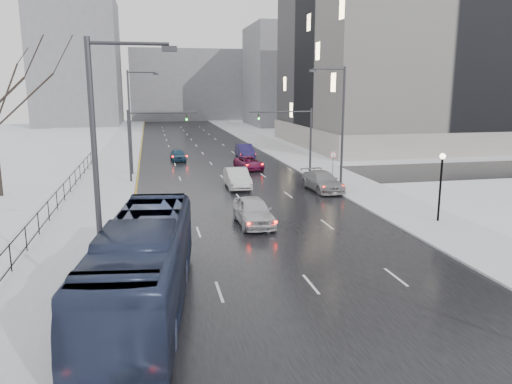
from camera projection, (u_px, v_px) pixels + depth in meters
road at (209, 161)px, 57.99m from camera, size 16.00×150.00×0.04m
cross_road at (224, 179)px, 46.50m from camera, size 130.00×10.00×0.04m
sidewalk_left at (116, 163)px, 55.85m from camera, size 5.00×150.00×0.16m
sidewalk_right at (296, 158)px, 60.11m from camera, size 5.00×150.00×0.16m
park_strip at (25, 166)px, 53.93m from camera, size 14.00×150.00×0.12m
tree_park_e at (1, 197)px, 38.99m from camera, size 9.45×9.45×13.50m
iron_fence at (30, 231)px, 26.45m from camera, size 0.06×70.00×1.30m
streetlight_r_mid at (340, 123)px, 39.35m from camera, size 2.95×0.25×10.00m
streetlight_l_near at (103, 171)px, 16.89m from camera, size 2.95×0.25×10.00m
streetlight_l_far at (132, 117)px, 47.53m from camera, size 2.95×0.25×10.00m
lamppost_r_mid at (441, 177)px, 30.90m from camera, size 0.36×0.36×4.28m
mast_signal_right at (300, 134)px, 47.15m from camera, size 6.10×0.33×6.50m
mast_signal_left at (141, 137)px, 44.18m from camera, size 6.10×0.33×6.50m
no_uturn_sign at (333, 158)px, 44.07m from camera, size 0.60×0.06×2.70m
civic_building at (432, 68)px, 74.28m from camera, size 41.00×31.00×24.80m
bldg_far_right at (302, 76)px, 114.08m from camera, size 24.00×20.00×22.00m
bldg_far_left at (78, 62)px, 112.91m from camera, size 18.00×22.00×28.00m
bldg_far_center at (188, 85)px, 133.57m from camera, size 30.00×18.00×18.00m
bus at (144, 265)px, 18.92m from camera, size 4.57×12.83×3.50m
sedan_center_near at (253, 211)px, 30.85m from camera, size 2.12×5.09×1.72m
sedan_right_near at (237, 178)px, 42.26m from camera, size 1.81×5.11×1.68m
sedan_right_cross at (249, 163)px, 51.95m from camera, size 2.80×5.01×1.32m
sedan_right_far at (322, 181)px, 41.12m from camera, size 2.55×5.53×1.57m
sedan_center_far at (178, 155)px, 58.06m from camera, size 1.82×4.05×1.35m
sedan_right_distant at (245, 151)px, 60.47m from camera, size 1.83×5.05×1.66m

